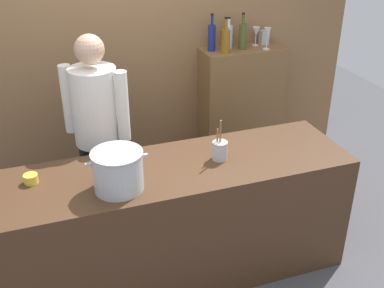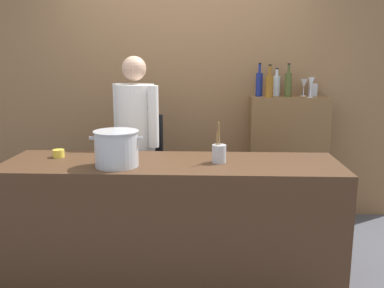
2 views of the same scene
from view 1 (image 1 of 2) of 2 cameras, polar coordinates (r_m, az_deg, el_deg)
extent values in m
plane|color=#4C4C51|center=(3.68, -2.24, -14.98)|extent=(8.00, 8.00, 0.00)
cube|color=olive|center=(4.19, -8.56, 13.68)|extent=(4.40, 0.10, 3.00)
cube|color=#472D1C|center=(3.39, -2.38, -9.39)|extent=(2.46, 0.70, 0.90)
cube|color=brown|center=(4.60, 5.78, 3.71)|extent=(0.76, 0.32, 1.27)
cylinder|color=black|center=(3.83, -9.19, -5.51)|extent=(0.14, 0.14, 0.84)
cylinder|color=black|center=(3.91, -11.83, -4.98)|extent=(0.14, 0.14, 0.84)
cylinder|color=white|center=(3.54, -11.51, 4.44)|extent=(0.34, 0.34, 0.58)
cube|color=black|center=(3.78, -9.90, 2.15)|extent=(0.25, 0.20, 0.52)
cylinder|color=white|center=(3.43, -8.31, 4.49)|extent=(0.09, 0.09, 0.52)
cylinder|color=white|center=(3.64, -14.62, 5.22)|extent=(0.09, 0.09, 0.52)
sphere|color=tan|center=(3.40, -12.19, 11.03)|extent=(0.21, 0.21, 0.21)
cylinder|color=#B7BABF|center=(2.90, -8.85, -3.26)|extent=(0.30, 0.30, 0.24)
cylinder|color=#B7BABF|center=(2.83, -9.03, -1.08)|extent=(0.32, 0.32, 0.01)
cube|color=#B7BABF|center=(2.84, -12.32, -2.47)|extent=(0.04, 0.02, 0.02)
cube|color=#B7BABF|center=(2.89, -5.67, -1.38)|extent=(0.04, 0.02, 0.02)
cylinder|color=#B7BABF|center=(3.21, 3.38, -0.83)|extent=(0.10, 0.10, 0.13)
cylinder|color=olive|center=(3.17, 3.43, 0.66)|extent=(0.02, 0.04, 0.28)
cylinder|color=olive|center=(3.19, 3.02, 0.14)|extent=(0.02, 0.02, 0.20)
cylinder|color=yellow|center=(3.13, -18.73, -3.96)|extent=(0.09, 0.09, 0.06)
cylinder|color=navy|center=(4.26, 2.38, 12.56)|extent=(0.07, 0.07, 0.23)
cylinder|color=navy|center=(4.22, 2.43, 14.60)|extent=(0.02, 0.02, 0.09)
cylinder|color=black|center=(4.21, 2.44, 15.25)|extent=(0.03, 0.03, 0.01)
cylinder|color=#475123|center=(4.33, 6.06, 12.68)|extent=(0.07, 0.07, 0.23)
cylinder|color=#475123|center=(4.29, 6.16, 14.66)|extent=(0.02, 0.02, 0.08)
cylinder|color=black|center=(4.28, 6.20, 15.27)|extent=(0.03, 0.03, 0.01)
cylinder|color=#8C5919|center=(4.20, 4.04, 12.15)|extent=(0.08, 0.08, 0.21)
cylinder|color=#8C5919|center=(4.16, 4.11, 14.13)|extent=(0.03, 0.03, 0.09)
cylinder|color=black|center=(4.15, 4.13, 14.83)|extent=(0.03, 0.03, 0.01)
cylinder|color=silver|center=(4.36, 4.39, 12.67)|extent=(0.07, 0.07, 0.20)
cylinder|color=silver|center=(4.33, 4.45, 14.34)|extent=(0.03, 0.03, 0.06)
cylinder|color=black|center=(4.32, 4.47, 14.83)|extent=(0.03, 0.03, 0.01)
cylinder|color=silver|center=(4.38, 8.87, 11.18)|extent=(0.06, 0.06, 0.01)
cylinder|color=silver|center=(4.37, 8.92, 11.78)|extent=(0.01, 0.01, 0.09)
cone|color=silver|center=(4.34, 9.01, 12.96)|extent=(0.06, 0.06, 0.10)
cylinder|color=silver|center=(4.48, 7.58, 11.66)|extent=(0.06, 0.06, 0.01)
cylinder|color=silver|center=(4.47, 7.62, 12.17)|extent=(0.01, 0.01, 0.08)
cone|color=silver|center=(4.45, 7.68, 13.18)|extent=(0.07, 0.07, 0.09)
cube|color=#B2B2B7|center=(4.53, 8.60, 12.53)|extent=(0.08, 0.08, 0.12)
camera|label=2|loc=(1.40, 72.04, -32.86)|focal=39.66mm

